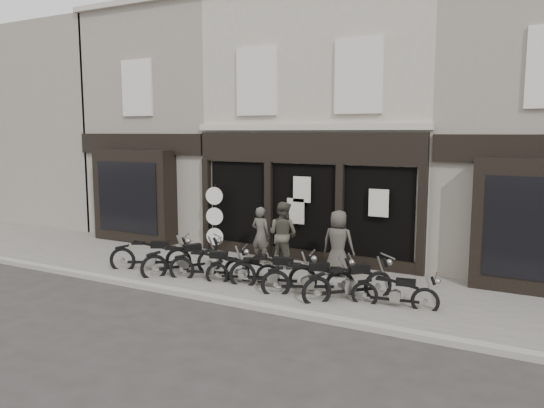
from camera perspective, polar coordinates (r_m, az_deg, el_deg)
The scene contains 18 objects.
ground_plane at distance 13.44m, azimuth -2.04°, elevation -9.15°, with size 90.00×90.00×0.00m, color #2D2B28.
pavement at distance 14.17m, azimuth -0.17°, elevation -8.00°, with size 30.00×4.20×0.12m, color #615D56.
kerb at distance 12.41m, azimuth -5.04°, elevation -10.31°, with size 30.00×0.25×0.13m, color gray.
central_building at distance 18.23m, azimuth 7.59°, elevation 8.24°, with size 7.30×6.22×8.34m.
neighbour_left at distance 21.31m, azimuth -8.77°, elevation 8.02°, with size 5.60×6.73×8.34m.
filler_left at distance 27.11m, azimuth -22.58°, elevation 7.58°, with size 11.00×6.00×8.20m, color gray.
motorcycle_0 at distance 15.14m, azimuth -12.84°, elevation -5.68°, with size 2.13×1.30×1.10m.
motorcycle_1 at distance 14.56m, azimuth -9.50°, elevation -6.16°, with size 1.54×1.98×1.09m.
motorcycle_2 at distance 13.92m, azimuth -6.68°, elevation -6.85°, with size 2.05×1.03×1.03m.
motorcycle_3 at distance 13.56m, azimuth -3.10°, elevation -7.41°, with size 1.79×0.99×0.91m.
motorcycle_4 at distance 13.11m, azimuth 0.15°, elevation -7.65°, with size 2.20×0.85×1.07m.
motorcycle_5 at distance 12.58m, azimuth 3.99°, elevation -8.34°, with size 2.04×1.27×1.06m.
motorcycle_6 at distance 12.34m, azimuth 8.29°, elevation -8.70°, with size 1.74×1.80×1.08m.
motorcycle_7 at distance 12.04m, azimuth 13.15°, elevation -9.56°, with size 1.91×0.55×0.92m.
man_left at distance 15.42m, azimuth -1.21°, elevation -3.33°, with size 0.60×0.39×1.65m, color #49443C.
man_centre at distance 14.94m, azimuth 1.18°, elevation -3.27°, with size 0.90×0.70×1.86m, color #464338.
man_right at distance 14.12m, azimuth 7.14°, elevation -4.19°, with size 0.86×0.56×1.76m, color #413E36.
advert_sign_post at distance 16.72m, azimuth -6.13°, elevation -1.92°, with size 0.55×0.36×2.28m.
Camera 1 is at (6.57, -11.05, 3.91)m, focal length 35.00 mm.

